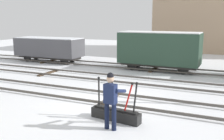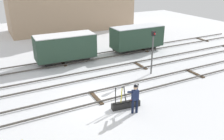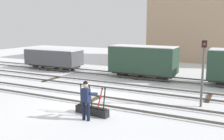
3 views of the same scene
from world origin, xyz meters
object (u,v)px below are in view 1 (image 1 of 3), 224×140
object	(u,v)px
switch_lever_frame	(116,113)
freight_car_near_switch	(159,49)
freight_car_back_track	(49,48)
rail_worker	(111,97)

from	to	relation	value
switch_lever_frame	freight_car_near_switch	distance (m)	9.44
freight_car_back_track	switch_lever_frame	bearing A→B (deg)	-43.49
switch_lever_frame	freight_car_back_track	distance (m)	13.60
switch_lever_frame	freight_car_near_switch	size ratio (longest dim) A/B	0.34
switch_lever_frame	freight_car_back_track	xyz separation A→B (m)	(-9.85, 9.33, 0.91)
switch_lever_frame	freight_car_back_track	bearing A→B (deg)	143.44
switch_lever_frame	rail_worker	size ratio (longest dim) A/B	1.00
freight_car_near_switch	freight_car_back_track	xyz separation A→B (m)	(-9.07, -0.00, -0.32)
switch_lever_frame	freight_car_back_track	size ratio (longest dim) A/B	0.33
rail_worker	freight_car_near_switch	xyz separation A→B (m)	(-0.93, 10.06, 0.44)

